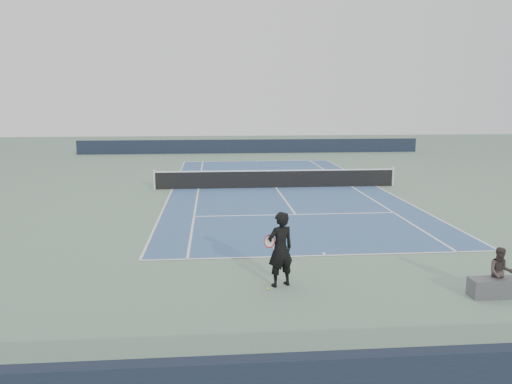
{
  "coord_description": "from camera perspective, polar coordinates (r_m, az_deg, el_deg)",
  "views": [
    {
      "loc": [
        -3.3,
        -26.02,
        4.6
      ],
      "look_at": [
        -1.68,
        -7.1,
        1.1
      ],
      "focal_mm": 35.0,
      "sensor_mm": 36.0,
      "label": 1
    }
  ],
  "objects": [
    {
      "name": "court_surface",
      "position": [
        26.63,
        2.29,
        0.5
      ],
      "size": [
        10.97,
        23.77,
        0.01
      ],
      "primitive_type": "cube",
      "color": "#395987",
      "rests_on": "ground"
    },
    {
      "name": "tennis_net",
      "position": [
        26.54,
        2.3,
        1.56
      ],
      "size": [
        12.9,
        0.1,
        1.07
      ],
      "color": "silver",
      "rests_on": "ground"
    },
    {
      "name": "ground",
      "position": [
        26.63,
        2.29,
        0.48
      ],
      "size": [
        80.0,
        80.0,
        0.0
      ],
      "primitive_type": "plane",
      "color": "slate"
    },
    {
      "name": "tennis_player",
      "position": [
        12.48,
        2.8,
        -6.54
      ],
      "size": [
        0.88,
        0.75,
        1.91
      ],
      "color": "black",
      "rests_on": "ground"
    },
    {
      "name": "spectator_bench",
      "position": [
        13.3,
        26.09,
        -8.96
      ],
      "size": [
        1.47,
        0.91,
        1.2
      ],
      "color": "#4C4C50",
      "rests_on": "ground"
    },
    {
      "name": "tennis_ball",
      "position": [
        12.49,
        1.36,
        -11.0
      ],
      "size": [
        0.07,
        0.07,
        0.07
      ],
      "primitive_type": "sphere",
      "color": "#C0E72F",
      "rests_on": "ground"
    },
    {
      "name": "windscreen_far",
      "position": [
        44.21,
        -0.6,
        5.25
      ],
      "size": [
        30.0,
        0.25,
        1.2
      ],
      "primitive_type": "cube",
      "color": "black",
      "rests_on": "ground"
    }
  ]
}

